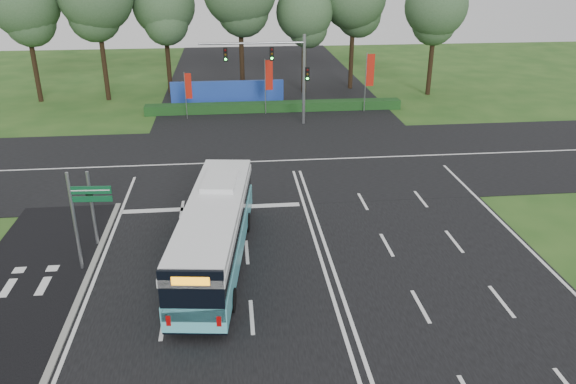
{
  "coord_description": "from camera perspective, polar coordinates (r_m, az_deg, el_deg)",
  "views": [
    {
      "loc": [
        -3.76,
        -22.7,
        12.84
      ],
      "look_at": [
        -1.18,
        2.0,
        2.11
      ],
      "focal_mm": 35.0,
      "sensor_mm": 36.0,
      "label": 1
    }
  ],
  "objects": [
    {
      "name": "banner_flag_left",
      "position": [
        46.81,
        -10.15,
        10.31
      ],
      "size": [
        0.57,
        0.07,
        3.86
      ],
      "rotation": [
        0.0,
        0.0,
        -0.04
      ],
      "color": "gray",
      "rests_on": "ground"
    },
    {
      "name": "bike_path",
      "position": [
        25.07,
        -25.78,
        -9.99
      ],
      "size": [
        5.0,
        18.0,
        0.06
      ],
      "primitive_type": "cube",
      "color": "black",
      "rests_on": "ground"
    },
    {
      "name": "hedge",
      "position": [
        48.95,
        -1.37,
        8.65
      ],
      "size": [
        22.0,
        1.2,
        0.8
      ],
      "primitive_type": "cube",
      "color": "#153B15",
      "rests_on": "ground"
    },
    {
      "name": "eucalyptus_row",
      "position": [
        53.77,
        -6.62,
        18.82
      ],
      "size": [
        42.31,
        9.17,
        12.88
      ],
      "color": "black",
      "rests_on": "ground"
    },
    {
      "name": "kerb_strip",
      "position": [
        24.32,
        -20.4,
        -10.0
      ],
      "size": [
        0.25,
        18.0,
        0.12
      ],
      "primitive_type": "cube",
      "color": "gray",
      "rests_on": "ground"
    },
    {
      "name": "road_main",
      "position": [
        26.34,
        3.03,
        -5.79
      ],
      "size": [
        20.0,
        120.0,
        0.04
      ],
      "primitive_type": "cube",
      "color": "black",
      "rests_on": "ground"
    },
    {
      "name": "city_bus",
      "position": [
        24.59,
        -7.44,
        -4.01
      ],
      "size": [
        3.68,
        11.35,
        3.2
      ],
      "rotation": [
        0.0,
        0.0,
        -0.12
      ],
      "color": "#5DCAD8",
      "rests_on": "ground"
    },
    {
      "name": "blue_hoarding",
      "position": [
        51.06,
        -6.16,
        9.95
      ],
      "size": [
        10.0,
        0.3,
        2.2
      ],
      "primitive_type": "cube",
      "color": "#1E3EA3",
      "rests_on": "ground"
    },
    {
      "name": "banner_flag_mid",
      "position": [
        47.58,
        -2.04,
        11.45
      ],
      "size": [
        0.68,
        0.13,
        4.64
      ],
      "rotation": [
        0.0,
        0.0,
        0.11
      ],
      "color": "gray",
      "rests_on": "ground"
    },
    {
      "name": "ground",
      "position": [
        26.35,
        3.03,
        -5.83
      ],
      "size": [
        120.0,
        120.0,
        0.0
      ],
      "primitive_type": "plane",
      "color": "#244D19",
      "rests_on": "ground"
    },
    {
      "name": "banner_flag_right",
      "position": [
        48.69,
        8.22,
        11.78
      ],
      "size": [
        0.74,
        0.11,
        5.02
      ],
      "rotation": [
        0.0,
        0.0,
        0.07
      ],
      "color": "gray",
      "rests_on": "ground"
    },
    {
      "name": "pedestrian_signal",
      "position": [
        27.3,
        -19.31,
        -1.36
      ],
      "size": [
        0.32,
        0.43,
        3.71
      ],
      "rotation": [
        0.0,
        0.0,
        0.11
      ],
      "color": "gray",
      "rests_on": "ground"
    },
    {
      "name": "road_cross",
      "position": [
        37.18,
        0.21,
        3.21
      ],
      "size": [
        120.0,
        14.0,
        0.05
      ],
      "primitive_type": "cube",
      "color": "black",
      "rests_on": "ground"
    },
    {
      "name": "traffic_light_gantry",
      "position": [
        44.14,
        -0.72,
        12.7
      ],
      "size": [
        8.41,
        0.28,
        7.0
      ],
      "color": "gray",
      "rests_on": "ground"
    },
    {
      "name": "street_sign",
      "position": [
        25.01,
        -20.24,
        -1.79
      ],
      "size": [
        1.77,
        0.21,
        4.54
      ],
      "rotation": [
        0.0,
        0.0,
        -0.06
      ],
      "color": "gray",
      "rests_on": "ground"
    }
  ]
}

